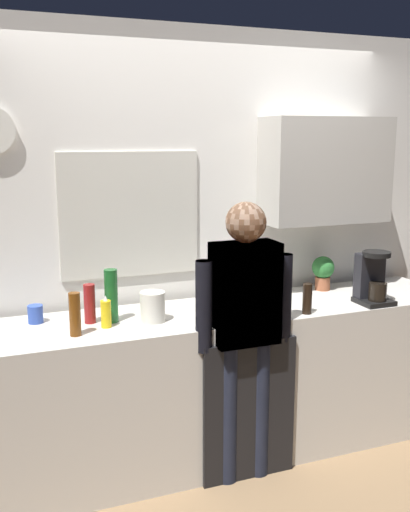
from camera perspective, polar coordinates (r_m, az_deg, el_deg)
ground_plane at (r=3.65m, az=3.65°, el=-20.53°), size 8.00×8.00×0.00m
kitchen_counter at (r=3.68m, az=1.74°, el=-12.14°), size 3.12×0.64×0.92m
dishwasher_panel at (r=3.43m, az=4.37°, el=-14.84°), size 0.56×0.02×0.83m
back_wall_assembly at (r=3.82m, az=0.76°, el=2.82°), size 4.72×0.42×2.60m
coffee_maker at (r=3.78m, az=15.95°, el=-2.24°), size 0.20×0.20×0.33m
bottle_green_wine at (r=3.30m, az=-9.10°, el=-3.84°), size 0.07×0.07×0.30m
bottle_red_vinegar at (r=3.32m, az=-11.15°, el=-4.56°), size 0.06×0.06×0.22m
bottle_dark_sauce at (r=3.48m, az=9.91°, el=-4.11°), size 0.06×0.06×0.18m
bottle_amber_beer at (r=3.12m, az=-12.53°, el=-5.55°), size 0.06×0.06×0.23m
cup_blue_mug at (r=3.40m, az=-16.15°, el=-5.45°), size 0.08×0.08×0.10m
potted_plant at (r=4.02m, az=11.40°, el=-1.41°), size 0.15×0.15×0.23m
dish_soap at (r=3.23m, az=-9.60°, el=-5.52°), size 0.06×0.06×0.18m
storage_canister at (r=3.30m, az=-5.11°, el=-4.93°), size 0.14×0.14×0.17m
person_at_sink at (r=3.25m, az=3.86°, el=-6.21°), size 0.57×0.22×1.60m
person_guest at (r=3.25m, az=3.86°, el=-6.21°), size 0.57×0.22×1.60m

